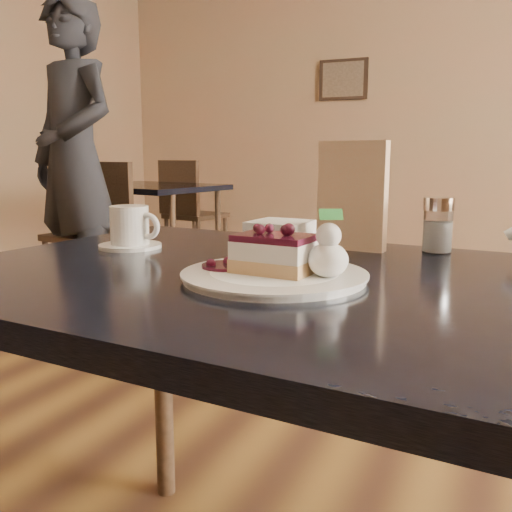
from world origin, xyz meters
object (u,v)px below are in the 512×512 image
at_px(cheesecake_slice, 274,254).
at_px(bg_table_far_left, 151,274).
at_px(coffee_set, 131,229).
at_px(dessert_plate, 274,276).
at_px(patron, 74,158).
at_px(main_table, 288,320).

distance_m(cheesecake_slice, bg_table_far_left, 3.50).
height_order(cheesecake_slice, coffee_set, coffee_set).
height_order(dessert_plate, coffee_set, coffee_set).
distance_m(dessert_plate, bg_table_far_left, 3.49).
xyz_separation_m(coffee_set, bg_table_far_left, (-1.73, 2.52, -0.73)).
xyz_separation_m(coffee_set, patron, (-1.66, 1.70, 0.13)).
bearing_deg(bg_table_far_left, patron, -75.10).
height_order(main_table, bg_table_far_left, main_table).
bearing_deg(main_table, patron, 143.39).
relative_size(main_table, dessert_plate, 4.45).
xyz_separation_m(main_table, dessert_plate, (-0.00, -0.05, 0.09)).
height_order(dessert_plate, patron, patron).
bearing_deg(cheesecake_slice, patron, 142.55).
distance_m(main_table, cheesecake_slice, 0.13).
height_order(main_table, patron, patron).
bearing_deg(patron, bg_table_far_left, 110.49).
bearing_deg(coffee_set, main_table, -15.78).
relative_size(coffee_set, bg_table_far_left, 0.08).
xyz_separation_m(main_table, patron, (-2.07, 1.81, 0.25)).
height_order(coffee_set, patron, patron).
xyz_separation_m(main_table, cheesecake_slice, (-0.00, -0.05, 0.12)).
relative_size(dessert_plate, patron, 0.15).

